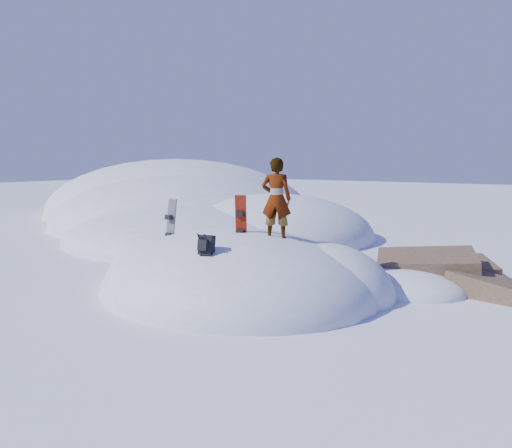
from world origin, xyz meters
The scene contains 9 objects.
ground centered at (0.00, 0.00, 0.00)m, with size 120.00×120.00×0.00m, color white.
snow_mound centered at (-0.17, 0.24, 0.00)m, with size 8.00×6.00×3.00m.
snow_ridge centered at (-10.43, 9.85, 0.00)m, with size 21.50×18.50×6.40m.
rock_outcrop centered at (3.72, 3.01, 0.01)m, with size 4.68×4.41×1.68m.
snowboard_red centered at (0.26, -0.19, 1.66)m, with size 0.30×0.24×1.43m.
snowboard_dark centered at (-2.03, -0.14, 1.40)m, with size 0.32×0.27×1.55m.
backpack centered at (0.43, -1.67, 1.41)m, with size 0.36×0.39×0.49m.
gear_pile centered at (-2.29, -0.91, 0.12)m, with size 0.91×0.76×0.24m.
person centered at (1.06, 0.08, 2.28)m, with size 0.68×0.45×1.86m, color slate.
Camera 1 is at (6.91, -9.55, 3.17)m, focal length 35.00 mm.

